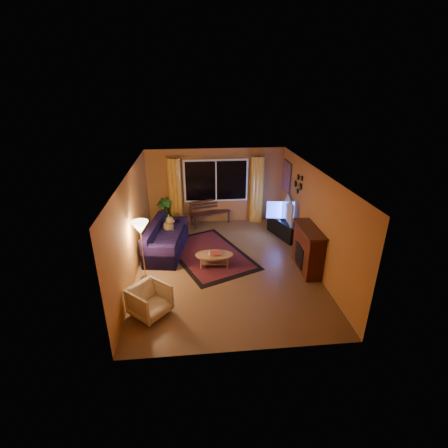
{
  "coord_description": "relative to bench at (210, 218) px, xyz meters",
  "views": [
    {
      "loc": [
        -0.76,
        -7.35,
        4.4
      ],
      "look_at": [
        0.0,
        0.3,
        1.05
      ],
      "focal_mm": 26.0,
      "sensor_mm": 36.0,
      "label": 1
    }
  ],
  "objects": [
    {
      "name": "ceiling",
      "position": [
        0.22,
        -2.75,
        2.31
      ],
      "size": [
        4.5,
        6.0,
        0.02
      ],
      "primitive_type": "cube",
      "color": "white",
      "rests_on": "ground"
    },
    {
      "name": "mirror_cluster",
      "position": [
        2.43,
        -1.45,
        1.6
      ],
      "size": [
        0.06,
        0.6,
        0.56
      ],
      "primitive_type": null,
      "color": "black",
      "rests_on": "wall_right"
    },
    {
      "name": "window",
      "position": [
        0.22,
        0.19,
        1.25
      ],
      "size": [
        2.0,
        0.02,
        1.3
      ],
      "primitive_type": "cube",
      "color": "black",
      "rests_on": "wall_back"
    },
    {
      "name": "fireplace",
      "position": [
        2.27,
        -3.15,
        0.35
      ],
      "size": [
        0.4,
        1.2,
        1.1
      ],
      "primitive_type": "cube",
      "color": "maroon",
      "rests_on": "ground"
    },
    {
      "name": "bench",
      "position": [
        0.0,
        0.0,
        0.0
      ],
      "size": [
        1.41,
        0.85,
        0.41
      ],
      "primitive_type": "cube",
      "rotation": [
        0.0,
        0.0,
        0.36
      ],
      "color": "#371C14",
      "rests_on": "ground"
    },
    {
      "name": "tv_console",
      "position": [
        2.22,
        -1.17,
        0.06
      ],
      "size": [
        0.82,
        1.35,
        0.53
      ],
      "primitive_type": "cube",
      "rotation": [
        0.0,
        0.0,
        0.33
      ],
      "color": "black",
      "rests_on": "ground"
    },
    {
      "name": "sofa",
      "position": [
        -1.34,
        -1.83,
        0.21
      ],
      "size": [
        1.19,
        2.17,
        0.83
      ],
      "primitive_type": "cube",
      "rotation": [
        0.0,
        0.0,
        -0.15
      ],
      "color": "black",
      "rests_on": "ground"
    },
    {
      "name": "rug",
      "position": [
        -0.18,
        -2.12,
        -0.19
      ],
      "size": [
        2.78,
        3.34,
        0.02
      ],
      "primitive_type": "cube",
      "rotation": [
        0.0,
        0.0,
        0.4
      ],
      "color": "maroon",
      "rests_on": "ground"
    },
    {
      "name": "painting",
      "position": [
        2.44,
        -0.3,
        1.45
      ],
      "size": [
        0.04,
        0.76,
        0.96
      ],
      "primitive_type": "cube",
      "color": "#E55E2D",
      "rests_on": "wall_right"
    },
    {
      "name": "dog",
      "position": [
        -1.29,
        -1.37,
        0.45
      ],
      "size": [
        0.46,
        0.53,
        0.48
      ],
      "primitive_type": null,
      "rotation": [
        0.0,
        0.0,
        -0.39
      ],
      "color": "olive",
      "rests_on": "sofa"
    },
    {
      "name": "wall_back",
      "position": [
        0.22,
        0.26,
        1.05
      ],
      "size": [
        4.5,
        0.02,
        2.5
      ],
      "primitive_type": "cube",
      "color": "#BB7436",
      "rests_on": "ground"
    },
    {
      "name": "curtain_rod",
      "position": [
        0.22,
        0.15,
        2.05
      ],
      "size": [
        3.2,
        0.03,
        0.03
      ],
      "primitive_type": "cylinder",
      "rotation": [
        0.0,
        1.57,
        0.0
      ],
      "color": "#BF8C3F",
      "rests_on": "wall_back"
    },
    {
      "name": "floor",
      "position": [
        0.22,
        -2.75,
        -0.21
      ],
      "size": [
        4.5,
        6.0,
        0.02
      ],
      "primitive_type": "cube",
      "color": "brown",
      "rests_on": "ground"
    },
    {
      "name": "coffee_table",
      "position": [
        -0.06,
        -2.78,
        -0.03
      ],
      "size": [
        1.05,
        1.05,
        0.35
      ],
      "primitive_type": "cylinder",
      "rotation": [
        0.0,
        0.0,
        -0.08
      ],
      "color": "#A17047",
      "rests_on": "ground"
    },
    {
      "name": "floor_lamp",
      "position": [
        -1.78,
        -3.21,
        0.56
      ],
      "size": [
        0.33,
        0.33,
        1.53
      ],
      "primitive_type": "cylinder",
      "rotation": [
        0.0,
        0.0,
        -0.36
      ],
      "color": "#BF8C3F",
      "rests_on": "ground"
    },
    {
      "name": "wall_right",
      "position": [
        2.48,
        -2.75,
        1.05
      ],
      "size": [
        0.02,
        6.0,
        2.5
      ],
      "primitive_type": "cube",
      "color": "#BB7436",
      "rests_on": "ground"
    },
    {
      "name": "curtain_right",
      "position": [
        1.57,
        0.13,
        0.92
      ],
      "size": [
        0.36,
        0.36,
        2.24
      ],
      "primitive_type": "cylinder",
      "color": "gold",
      "rests_on": "ground"
    },
    {
      "name": "wall_left",
      "position": [
        -2.04,
        -2.75,
        1.05
      ],
      "size": [
        0.02,
        6.0,
        2.5
      ],
      "primitive_type": "cube",
      "color": "#BB7436",
      "rests_on": "ground"
    },
    {
      "name": "armchair",
      "position": [
        -1.51,
        -4.55,
        0.16
      ],
      "size": [
        0.95,
        0.96,
        0.72
      ],
      "primitive_type": "imported",
      "rotation": [
        0.0,
        0.0,
        0.84
      ],
      "color": "beige",
      "rests_on": "ground"
    },
    {
      "name": "curtain_left",
      "position": [
        -1.13,
        0.13,
        0.92
      ],
      "size": [
        0.36,
        0.36,
        2.24
      ],
      "primitive_type": "cylinder",
      "color": "gold",
      "rests_on": "ground"
    },
    {
      "name": "television",
      "position": [
        2.22,
        -1.17,
        0.67
      ],
      "size": [
        0.34,
        1.19,
        0.68
      ],
      "primitive_type": "imported",
      "rotation": [
        0.0,
        0.0,
        1.41
      ],
      "color": "black",
      "rests_on": "tv_console"
    },
    {
      "name": "potted_plant",
      "position": [
        -1.5,
        -0.02,
        0.28
      ],
      "size": [
        0.72,
        0.72,
        0.96
      ],
      "primitive_type": "imported",
      "rotation": [
        0.0,
        0.0,
        -0.44
      ],
      "color": "#235B1E",
      "rests_on": "ground"
    }
  ]
}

